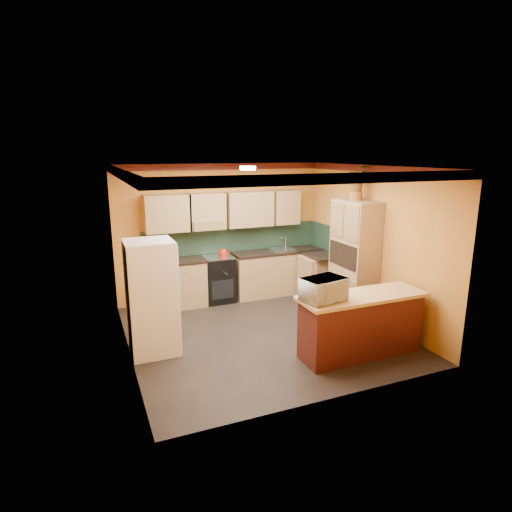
# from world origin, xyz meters

# --- Properties ---
(room_shell) EXTENTS (4.24, 4.24, 2.72)m
(room_shell) POSITION_xyz_m (0.02, 0.28, 2.09)
(room_shell) COLOR black
(room_shell) RESTS_ON ground
(base_cabinets_back) EXTENTS (3.65, 0.60, 0.88)m
(base_cabinets_back) POSITION_xyz_m (0.45, 1.80, 0.44)
(base_cabinets_back) COLOR #A28255
(base_cabinets_back) RESTS_ON ground
(countertop_back) EXTENTS (3.65, 0.62, 0.04)m
(countertop_back) POSITION_xyz_m (0.45, 1.80, 0.90)
(countertop_back) COLOR black
(countertop_back) RESTS_ON base_cabinets_back
(stove) EXTENTS (0.58, 0.58, 0.91)m
(stove) POSITION_xyz_m (-0.18, 1.80, 0.46)
(stove) COLOR black
(stove) RESTS_ON ground
(kettle) EXTENTS (0.21, 0.21, 0.18)m
(kettle) POSITION_xyz_m (-0.08, 1.75, 1.00)
(kettle) COLOR red
(kettle) RESTS_ON stove
(sink) EXTENTS (0.48, 0.40, 0.03)m
(sink) POSITION_xyz_m (1.22, 1.80, 0.94)
(sink) COLOR silver
(sink) RESTS_ON countertop_back
(base_cabinets_right) EXTENTS (0.60, 0.80, 0.88)m
(base_cabinets_right) POSITION_xyz_m (1.80, 1.14, 0.44)
(base_cabinets_right) COLOR #A28255
(base_cabinets_right) RESTS_ON ground
(countertop_right) EXTENTS (0.62, 0.80, 0.04)m
(countertop_right) POSITION_xyz_m (1.80, 1.14, 0.90)
(countertop_right) COLOR black
(countertop_right) RESTS_ON base_cabinets_right
(fridge) EXTENTS (0.68, 0.66, 1.70)m
(fridge) POSITION_xyz_m (-1.75, 0.01, 0.85)
(fridge) COLOR white
(fridge) RESTS_ON ground
(pantry) EXTENTS (0.48, 0.90, 2.10)m
(pantry) POSITION_xyz_m (1.85, 0.14, 1.05)
(pantry) COLOR #A28255
(pantry) RESTS_ON ground
(fern_pot) EXTENTS (0.22, 0.22, 0.16)m
(fern_pot) POSITION_xyz_m (1.85, 0.19, 2.18)
(fern_pot) COLOR #9B5925
(fern_pot) RESTS_ON pantry
(fern) EXTENTS (0.48, 0.45, 0.43)m
(fern) POSITION_xyz_m (1.85, 0.19, 2.48)
(fern) COLOR #A28255
(fern) RESTS_ON fern_pot
(breakfast_bar) EXTENTS (1.80, 0.55, 0.88)m
(breakfast_bar) POSITION_xyz_m (1.04, -1.25, 0.44)
(breakfast_bar) COLOR #531316
(breakfast_bar) RESTS_ON ground
(bar_top) EXTENTS (1.90, 0.65, 0.05)m
(bar_top) POSITION_xyz_m (1.04, -1.25, 0.91)
(bar_top) COLOR tan
(bar_top) RESTS_ON breakfast_bar
(microwave) EXTENTS (0.65, 0.51, 0.32)m
(microwave) POSITION_xyz_m (0.38, -1.25, 1.09)
(microwave) COLOR white
(microwave) RESTS_ON bar_top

